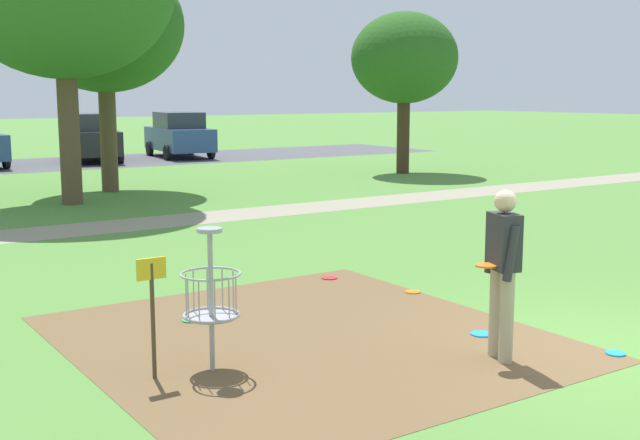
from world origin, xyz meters
name	(u,v)px	position (x,y,z in m)	size (l,w,h in m)	color
ground_plane	(621,354)	(0.00, 0.00, 0.00)	(160.00, 160.00, 0.00)	#518438
dirt_tee_pad	(306,338)	(-2.40, 2.25, 0.00)	(4.74, 5.11, 0.01)	brown
disc_golf_basket	(205,295)	(-3.76, 1.90, 0.75)	(0.98, 0.58, 1.39)	#9E9EA3
player_throwing	(503,265)	(-1.16, 0.58, 0.97)	(0.44, 0.50, 1.71)	tan
frisbee_near_basket	(413,292)	(-0.11, 3.15, 0.01)	(0.21, 0.21, 0.02)	orange
frisbee_by_tee	(191,320)	(-3.15, 3.56, 0.01)	(0.21, 0.21, 0.02)	green
frisbee_mid_grass	(481,334)	(-0.73, 1.27, 0.01)	(0.24, 0.24, 0.02)	#1E93DB
frisbee_far_right	(329,278)	(-0.57, 4.44, 0.01)	(0.23, 0.23, 0.02)	red
frisbee_scattered_b	(616,353)	(-0.08, 0.02, 0.01)	(0.20, 0.20, 0.02)	#1E93DB
tree_near_left	(404,59)	(10.16, 15.70, 3.72)	(3.46, 3.46, 5.22)	#422D1E
tree_mid_center	(104,25)	(0.42, 16.28, 4.38)	(4.18, 4.18, 6.18)	brown
parking_lot_strip	(10,166)	(0.00, 25.65, 0.00)	(36.00, 6.00, 0.01)	#4C4C51
parked_car_center_right	(90,137)	(3.11, 25.96, 0.92)	(2.56, 4.46, 1.84)	black
parked_car_rightmost	(179,135)	(6.80, 25.93, 0.92)	(2.36, 4.39, 1.84)	#2D4784
gravel_path	(184,219)	(0.00, 10.64, 0.00)	(40.00, 1.55, 0.00)	gray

